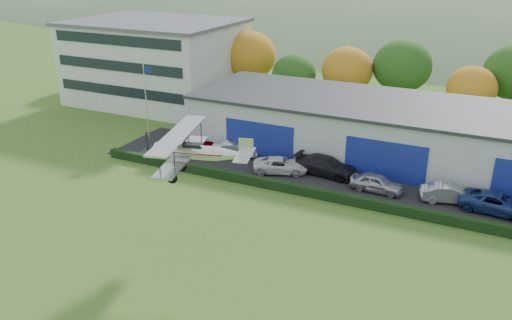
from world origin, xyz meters
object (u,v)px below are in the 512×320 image
at_px(car_2, 281,165).
at_px(hangar, 400,132).
at_px(car_0, 192,144).
at_px(car_6, 497,203).
at_px(car_5, 450,193).
at_px(office_block, 156,61).
at_px(car_4, 377,183).
at_px(biplane, 194,151).
at_px(car_3, 326,166).
at_px(car_1, 235,149).
at_px(flagpole, 146,95).

bearing_deg(car_2, hangar, -67.83).
xyz_separation_m(car_0, car_6, (27.91, -1.01, 0.01)).
bearing_deg(car_5, car_6, -110.72).
bearing_deg(office_block, car_4, -25.22).
bearing_deg(car_6, office_block, 74.57).
relative_size(office_block, biplane, 2.54).
relative_size(car_3, car_5, 1.28).
bearing_deg(hangar, office_block, 167.99).
bearing_deg(car_1, biplane, 175.57).
height_order(hangar, car_0, hangar).
xyz_separation_m(office_block, flagpole, (8.12, -13.00, -0.43)).
bearing_deg(biplane, car_1, 94.32).
xyz_separation_m(car_0, biplane, (9.72, -14.65, 5.92)).
relative_size(car_0, car_2, 0.90).
bearing_deg(car_4, car_3, 75.49).
xyz_separation_m(hangar, office_block, (-33.00, 7.02, 2.56)).
distance_m(car_3, car_5, 10.62).
bearing_deg(car_0, car_6, -111.68).
xyz_separation_m(car_6, biplane, (-18.18, -13.65, 5.91)).
bearing_deg(car_5, car_1, 70.22).
bearing_deg(flagpole, car_3, -3.03).
height_order(office_block, car_5, office_block).
xyz_separation_m(car_1, car_3, (9.34, -0.28, 0.09)).
relative_size(office_block, car_0, 4.65).
xyz_separation_m(car_3, car_4, (4.91, -1.49, -0.09)).
bearing_deg(car_3, office_block, 69.11).
bearing_deg(car_4, car_1, 85.31).
height_order(hangar, car_4, hangar).
relative_size(car_0, biplane, 0.54).
height_order(car_3, car_5, car_3).
distance_m(hangar, car_0, 20.17).
relative_size(hangar, car_4, 9.35).
height_order(office_block, car_4, office_block).
distance_m(car_0, car_3, 13.83).
relative_size(car_3, biplane, 0.70).
bearing_deg(hangar, flagpole, -166.49).
bearing_deg(car_0, car_3, -108.78).
bearing_deg(car_4, car_2, 91.13).
bearing_deg(car_5, car_3, 68.65).
relative_size(office_block, car_1, 4.63).
distance_m(hangar, car_3, 8.76).
bearing_deg(car_3, flagpole, 92.67).
bearing_deg(office_block, car_3, -26.58).
height_order(car_0, biplane, biplane).
xyz_separation_m(hangar, flagpole, (-24.88, -5.98, 2.13)).
bearing_deg(car_4, office_block, 67.15).
bearing_deg(car_1, car_3, -115.20).
distance_m(office_block, biplane, 37.60).
relative_size(hangar, car_5, 9.13).
bearing_deg(car_6, car_1, 90.85).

